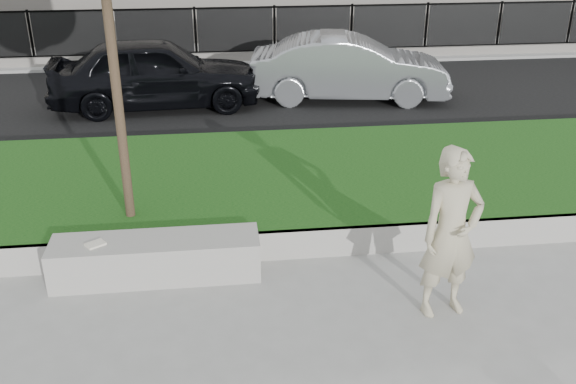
{
  "coord_description": "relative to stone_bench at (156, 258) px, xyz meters",
  "views": [
    {
      "loc": [
        -0.23,
        -6.15,
        4.25
      ],
      "look_at": [
        0.66,
        1.2,
        0.88
      ],
      "focal_mm": 40.0,
      "sensor_mm": 36.0,
      "label": 1
    }
  ],
  "objects": [
    {
      "name": "ground",
      "position": [
        1.01,
        -0.8,
        -0.26
      ],
      "size": [
        90.0,
        90.0,
        0.0
      ],
      "primitive_type": "plane",
      "color": "gray",
      "rests_on": "ground"
    },
    {
      "name": "grass_bank",
      "position": [
        1.01,
        2.2,
        -0.06
      ],
      "size": [
        34.0,
        4.0,
        0.4
      ],
      "primitive_type": "cube",
      "color": "#0E360D",
      "rests_on": "ground"
    },
    {
      "name": "grass_kerb",
      "position": [
        1.01,
        0.24,
        -0.06
      ],
      "size": [
        34.0,
        0.08,
        0.4
      ],
      "primitive_type": "cube",
      "color": "gray",
      "rests_on": "ground"
    },
    {
      "name": "street",
      "position": [
        1.01,
        7.7,
        -0.24
      ],
      "size": [
        34.0,
        7.0,
        0.04
      ],
      "primitive_type": "cube",
      "color": "black",
      "rests_on": "ground"
    },
    {
      "name": "far_pavement",
      "position": [
        1.01,
        12.2,
        -0.2
      ],
      "size": [
        34.0,
        3.0,
        0.12
      ],
      "primitive_type": "cube",
      "color": "gray",
      "rests_on": "ground"
    },
    {
      "name": "iron_fence",
      "position": [
        1.01,
        11.2,
        0.29
      ],
      "size": [
        32.0,
        0.3,
        1.5
      ],
      "color": "slate",
      "rests_on": "far_pavement"
    },
    {
      "name": "stone_bench",
      "position": [
        0.0,
        0.0,
        0.0
      ],
      "size": [
        2.52,
        0.63,
        0.51
      ],
      "primitive_type": "cube",
      "color": "gray",
      "rests_on": "ground"
    },
    {
      "name": "man",
      "position": [
        3.26,
        -1.12,
        0.72
      ],
      "size": [
        0.79,
        0.59,
        1.96
      ],
      "primitive_type": "imported",
      "rotation": [
        0.0,
        0.0,
        0.17
      ],
      "color": "#BBB190",
      "rests_on": "ground"
    },
    {
      "name": "book",
      "position": [
        -0.69,
        -0.05,
        0.27
      ],
      "size": [
        0.27,
        0.25,
        0.02
      ],
      "primitive_type": "cube",
      "rotation": [
        0.0,
        0.0,
        0.59
      ],
      "color": "silver",
      "rests_on": "stone_bench"
    },
    {
      "name": "car_dark",
      "position": [
        -0.42,
        7.14,
        0.56
      ],
      "size": [
        4.65,
        2.07,
        1.56
      ],
      "primitive_type": "imported",
      "rotation": [
        0.0,
        0.0,
        1.62
      ],
      "color": "black",
      "rests_on": "street"
    },
    {
      "name": "car_silver",
      "position": [
        3.92,
        7.25,
        0.52
      ],
      "size": [
        4.64,
        2.2,
        1.47
      ],
      "primitive_type": "imported",
      "rotation": [
        0.0,
        0.0,
        1.42
      ],
      "color": "gray",
      "rests_on": "street"
    }
  ]
}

